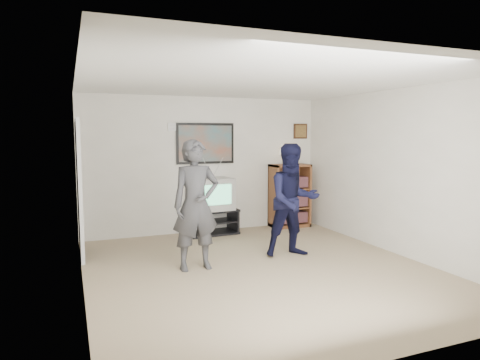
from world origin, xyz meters
TOP-DOWN VIEW (x-y plane):
  - room_shell at (0.00, 0.35)m, footprint 4.51×5.00m
  - media_stand at (0.04, 2.23)m, footprint 0.95×0.57m
  - crt_television at (0.05, 2.23)m, footprint 0.72×0.62m
  - bookshelf at (1.66, 2.28)m, footprint 0.75×0.43m
  - table_lamp at (1.57, 2.29)m, footprint 0.25×0.25m
  - person_tall at (-0.79, 0.38)m, footprint 0.65×0.43m
  - person_short at (0.72, 0.45)m, footprint 0.88×0.72m
  - controller_left at (-0.80, 0.55)m, footprint 0.07×0.13m
  - controller_right at (0.73, 0.67)m, footprint 0.05×0.13m
  - poster at (0.00, 2.48)m, footprint 1.10×0.03m
  - air_vent at (-0.55, 2.48)m, footprint 0.28×0.02m
  - small_picture at (2.00, 2.48)m, footprint 0.30×0.03m
  - doorway at (-2.23, 1.60)m, footprint 0.03×0.85m

SIDE VIEW (x-z plane):
  - media_stand at x=0.04m, z-range 0.00..0.46m
  - bookshelf at x=1.66m, z-range 0.00..1.23m
  - crt_television at x=0.05m, z-range 0.46..1.03m
  - person_short at x=0.72m, z-range 0.00..1.69m
  - person_tall at x=-0.79m, z-range 0.00..1.76m
  - doorway at x=-2.23m, z-range 0.00..2.00m
  - controller_right at x=0.73m, z-range 1.01..1.05m
  - room_shell at x=0.00m, z-range 0.00..2.50m
  - controller_left at x=-0.80m, z-range 1.25..1.28m
  - table_lamp at x=1.57m, z-range 1.23..1.62m
  - poster at x=0.00m, z-range 1.27..2.02m
  - small_picture at x=2.00m, z-range 1.73..2.03m
  - air_vent at x=-0.55m, z-range 1.88..2.02m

